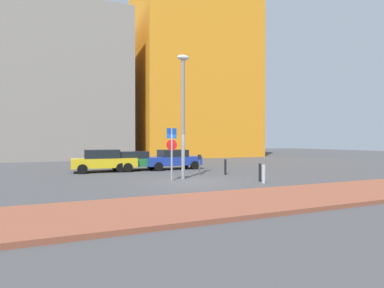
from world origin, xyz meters
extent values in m
plane|color=#424244|center=(0.00, 0.00, 0.00)|extent=(120.00, 120.00, 0.00)
cube|color=brown|center=(0.00, -5.50, 0.07)|extent=(40.00, 3.65, 0.14)
cube|color=gold|center=(-3.76, 6.96, 0.64)|extent=(4.33, 1.85, 0.64)
cube|color=black|center=(-3.94, 6.96, 1.26)|extent=(2.31, 1.69, 0.59)
cylinder|color=black|center=(-2.30, 7.89, 0.32)|extent=(0.64, 0.22, 0.64)
cylinder|color=black|center=(-2.29, 6.06, 0.32)|extent=(0.64, 0.22, 0.64)
cylinder|color=black|center=(-5.23, 7.87, 0.32)|extent=(0.64, 0.22, 0.64)
cylinder|color=black|center=(-5.23, 6.04, 0.32)|extent=(0.64, 0.22, 0.64)
cube|color=#237238|center=(-1.47, 7.16, 0.61)|extent=(4.12, 2.12, 0.58)
cube|color=black|center=(-1.83, 7.14, 1.15)|extent=(2.26, 1.84, 0.50)
cylinder|color=black|center=(-0.18, 8.18, 0.32)|extent=(0.65, 0.26, 0.64)
cylinder|color=black|center=(-0.05, 6.34, 0.32)|extent=(0.65, 0.26, 0.64)
cylinder|color=black|center=(-2.90, 7.99, 0.32)|extent=(0.65, 0.26, 0.64)
cylinder|color=black|center=(-2.77, 6.15, 0.32)|extent=(0.65, 0.26, 0.64)
cube|color=#1E389E|center=(1.25, 6.92, 0.64)|extent=(4.38, 1.99, 0.64)
cube|color=black|center=(1.25, 6.92, 1.23)|extent=(2.14, 1.68, 0.54)
cylinder|color=black|center=(2.64, 7.86, 0.32)|extent=(0.65, 0.27, 0.64)
cylinder|color=black|center=(2.76, 6.20, 0.32)|extent=(0.65, 0.27, 0.64)
cylinder|color=black|center=(-0.26, 7.64, 0.32)|extent=(0.65, 0.27, 0.64)
cylinder|color=black|center=(-0.13, 5.98, 0.32)|extent=(0.65, 0.27, 0.64)
cylinder|color=gray|center=(-0.81, 0.89, 1.43)|extent=(0.10, 0.10, 2.87)
cube|color=#1447B7|center=(-0.81, 0.89, 2.56)|extent=(0.55, 0.05, 0.55)
cylinder|color=red|center=(-0.81, 0.89, 1.94)|extent=(0.60, 0.05, 0.60)
cylinder|color=#4C4C51|center=(1.63, 2.69, 0.51)|extent=(0.08, 0.08, 1.01)
cube|color=black|center=(1.63, 2.69, 1.15)|extent=(0.18, 0.14, 0.28)
cylinder|color=gray|center=(0.01, 1.32, 3.36)|extent=(0.20, 0.20, 6.72)
ellipsoid|color=silver|center=(0.01, 1.32, 6.87)|extent=(0.70, 0.36, 0.30)
cylinder|color=#B7B7BC|center=(3.23, -1.80, 0.47)|extent=(0.17, 0.17, 0.94)
cylinder|color=black|center=(3.40, -1.24, 0.48)|extent=(0.14, 0.14, 0.96)
cylinder|color=black|center=(3.23, 2.22, 0.49)|extent=(0.14, 0.14, 0.98)
cube|color=orange|center=(10.76, 26.48, 12.86)|extent=(16.52, 14.32, 25.72)
cube|color=gray|center=(-6.38, 25.54, 9.01)|extent=(14.41, 11.92, 18.02)
camera|label=1|loc=(-5.61, -13.77, 2.10)|focal=26.62mm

